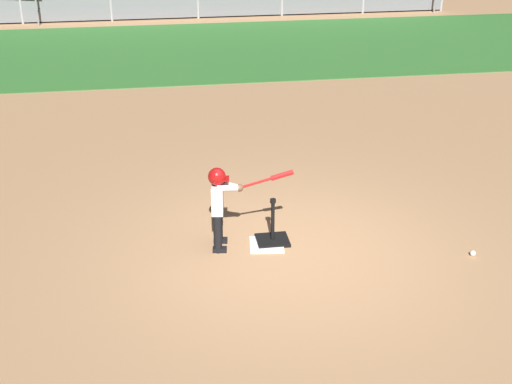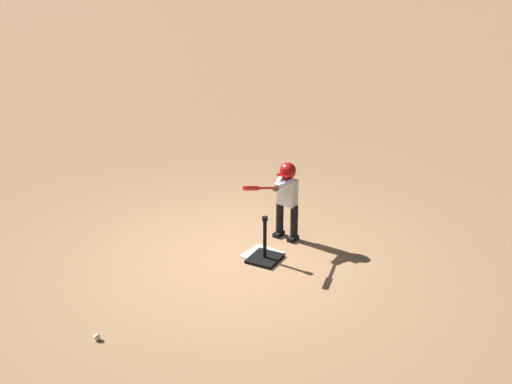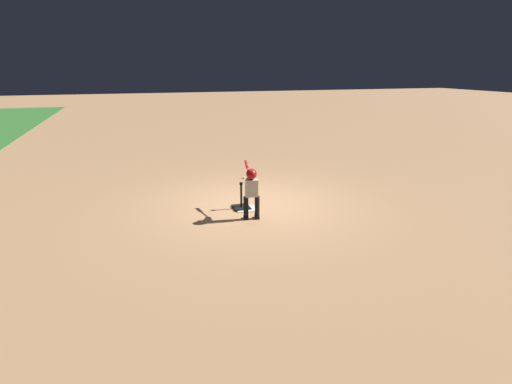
# 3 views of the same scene
# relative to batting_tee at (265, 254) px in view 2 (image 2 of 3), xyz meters

# --- Properties ---
(ground_plane) EXTENTS (90.00, 90.00, 0.00)m
(ground_plane) POSITION_rel_batting_tee_xyz_m (0.21, -0.35, -0.08)
(ground_plane) COLOR #AD7F56
(home_plate) EXTENTS (0.49, 0.49, 0.02)m
(home_plate) POSITION_rel_batting_tee_xyz_m (-0.09, -0.08, -0.07)
(home_plate) COLOR white
(home_plate) RESTS_ON ground_plane
(batting_tee) EXTENTS (0.42, 0.38, 0.62)m
(batting_tee) POSITION_rel_batting_tee_xyz_m (0.00, 0.00, 0.00)
(batting_tee) COLOR black
(batting_tee) RESTS_ON ground_plane
(batter_child) EXTENTS (1.06, 0.36, 1.11)m
(batter_child) POSITION_rel_batting_tee_xyz_m (-0.68, -0.04, 0.62)
(batter_child) COLOR black
(batter_child) RESTS_ON ground_plane
(baseball) EXTENTS (0.07, 0.07, 0.07)m
(baseball) POSITION_rel_batting_tee_xyz_m (2.46, -0.75, -0.05)
(baseball) COLOR white
(baseball) RESTS_ON ground_plane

